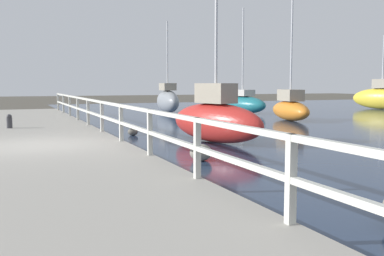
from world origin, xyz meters
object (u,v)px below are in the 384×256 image
at_px(mooring_bollard, 9,121).
at_px(sailboat_yellow, 382,97).
at_px(sailboat_red, 216,119).
at_px(sailboat_orange, 290,108).
at_px(sailboat_teal, 242,103).
at_px(sailboat_gray, 168,100).

distance_m(mooring_bollard, sailboat_yellow, 26.72).
xyz_separation_m(sailboat_red, sailboat_yellow, (19.54, 12.45, 0.12)).
relative_size(mooring_bollard, sailboat_red, 0.09).
bearing_deg(sailboat_yellow, sailboat_orange, -168.64).
bearing_deg(sailboat_red, sailboat_yellow, 15.32).
xyz_separation_m(mooring_bollard, sailboat_yellow, (25.58, 7.71, 0.35)).
xyz_separation_m(sailboat_orange, sailboat_yellow, (12.34, 6.15, 0.22)).
distance_m(mooring_bollard, sailboat_teal, 15.47).
distance_m(sailboat_orange, sailboat_teal, 5.74).
relative_size(sailboat_gray, sailboat_red, 0.98).
xyz_separation_m(mooring_bollard, sailboat_red, (6.04, -4.74, 0.23)).
bearing_deg(sailboat_gray, sailboat_yellow, -1.32).
xyz_separation_m(sailboat_gray, sailboat_yellow, (16.06, -2.00, 0.04)).
distance_m(sailboat_red, sailboat_yellow, 23.17).
height_order(mooring_bollard, sailboat_red, sailboat_red).
height_order(mooring_bollard, sailboat_teal, sailboat_teal).
bearing_deg(sailboat_red, sailboat_gray, 59.25).
bearing_deg(sailboat_gray, sailboat_teal, -24.61).
distance_m(mooring_bollard, sailboat_red, 7.68).
height_order(sailboat_orange, sailboat_yellow, sailboat_orange).
bearing_deg(sailboat_teal, sailboat_orange, -105.54).
xyz_separation_m(sailboat_orange, sailboat_teal, (0.40, 5.73, -0.01)).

